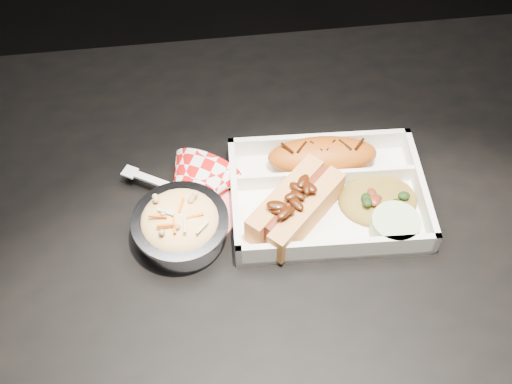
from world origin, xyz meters
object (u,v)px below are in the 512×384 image
at_px(food_tray, 327,197).
at_px(foil_coleslaw_cup, 180,224).
at_px(fried_pastry, 322,156).
at_px(napkin_fork, 190,196).
at_px(hotdog, 296,205).
at_px(dining_table, 312,270).

bearing_deg(food_tray, foil_coleslaw_cup, -167.09).
distance_m(fried_pastry, napkin_fork, 0.18).
bearing_deg(foil_coleslaw_cup, napkin_fork, 74.81).
relative_size(food_tray, fried_pastry, 1.75).
height_order(hotdog, napkin_fork, napkin_fork).
relative_size(food_tray, hotdog, 1.88).
distance_m(dining_table, foil_coleslaw_cup, 0.21).
bearing_deg(hotdog, napkin_fork, 116.51).
distance_m(food_tray, fried_pastry, 0.06).
height_order(dining_table, napkin_fork, napkin_fork).
height_order(hotdog, foil_coleslaw_cup, same).
height_order(food_tray, fried_pastry, fried_pastry).
bearing_deg(dining_table, fried_pastry, 77.12).
relative_size(hotdog, napkin_fork, 0.81).
relative_size(food_tray, napkin_fork, 1.52).
height_order(dining_table, fried_pastry, fried_pastry).
relative_size(dining_table, fried_pastry, 8.11).
distance_m(food_tray, napkin_fork, 0.18).
bearing_deg(foil_coleslaw_cup, hotdog, 3.57).
relative_size(hotdog, foil_coleslaw_cup, 1.15).
bearing_deg(napkin_fork, foil_coleslaw_cup, -74.11).
xyz_separation_m(dining_table, foil_coleslaw_cup, (-0.17, 0.02, 0.12)).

